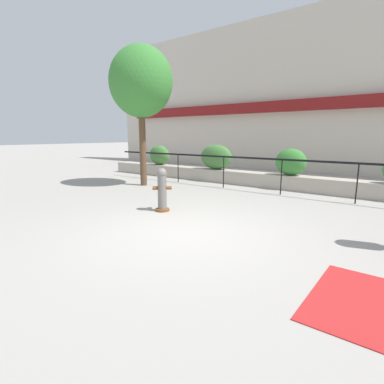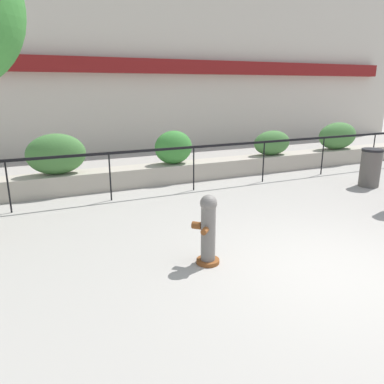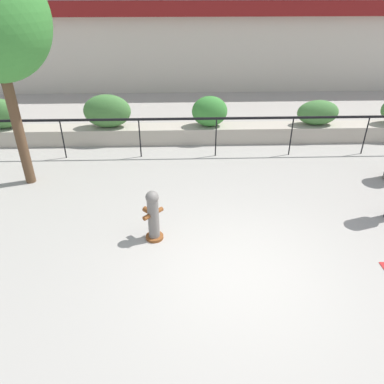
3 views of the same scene
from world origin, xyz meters
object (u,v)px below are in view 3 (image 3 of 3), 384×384
object	(u,v)px
hedge_bush_2	(210,111)
hedge_bush_3	(318,113)
hedge_bush_0	(0,114)
hedge_bush_1	(107,111)
fire_hydrant	(153,215)

from	to	relation	value
hedge_bush_2	hedge_bush_3	xyz separation A→B (m)	(3.32, 0.00, -0.08)
hedge_bush_0	hedge_bush_2	world-z (taller)	hedge_bush_2
hedge_bush_1	hedge_bush_2	size ratio (longest dim) A/B	1.32
hedge_bush_0	fire_hydrant	xyz separation A→B (m)	(4.81, -4.95, -0.40)
hedge_bush_2	fire_hydrant	size ratio (longest dim) A/B	1.00
hedge_bush_3	hedge_bush_0	bearing A→B (deg)	180.00
hedge_bush_2	hedge_bush_3	distance (m)	3.33
hedge_bush_0	hedge_bush_3	xyz separation A→B (m)	(9.58, 0.00, -0.07)
hedge_bush_0	hedge_bush_2	xyz separation A→B (m)	(6.26, 0.00, 0.01)
hedge_bush_0	hedge_bush_3	world-z (taller)	hedge_bush_0
hedge_bush_0	hedge_bush_1	distance (m)	3.18
hedge_bush_1	hedge_bush_3	distance (m)	6.41
fire_hydrant	hedge_bush_2	bearing A→B (deg)	73.67
hedge_bush_1	fire_hydrant	xyz separation A→B (m)	(1.63, -4.95, -0.45)
hedge_bush_1	hedge_bush_0	bearing A→B (deg)	180.00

